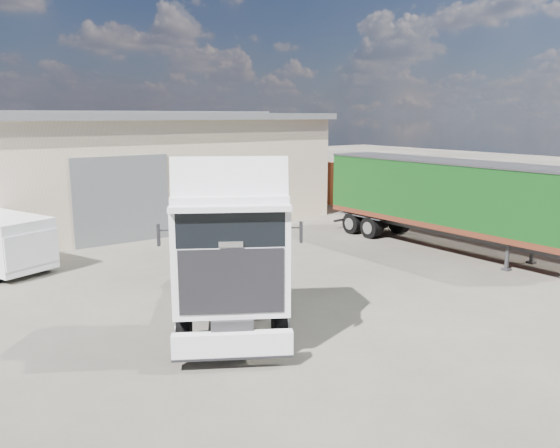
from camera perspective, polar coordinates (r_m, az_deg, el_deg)
ground at (r=15.98m, az=3.51°, el=-7.74°), size 120.00×120.00×0.00m
brick_boundary_wall at (r=27.79m, az=14.27°, el=2.77°), size 0.35×26.00×2.50m
tractor_unit at (r=13.17m, az=-5.17°, el=-3.55°), size 5.34×6.77×4.38m
box_trailer at (r=22.34m, az=16.55°, el=2.94°), size 2.36×10.57×3.51m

